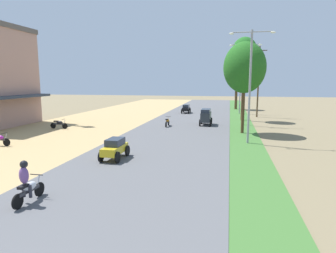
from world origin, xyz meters
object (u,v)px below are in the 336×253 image
(motorbike_foreground_rider, at_px, (27,183))
(parked_motorbike_third, at_px, (59,124))
(median_tree_nearest, at_px, (245,68))
(streetlamp_mid, at_px, (244,79))
(median_tree_second, at_px, (244,53))
(car_sedan_yellow, at_px, (115,148))
(car_sedan_black, at_px, (186,108))
(streetlamp_near, at_px, (250,79))
(streetlamp_far, at_px, (240,81))
(car_van_charcoal, at_px, (206,116))
(utility_pole_near, at_px, (258,81))
(motorbike_ahead_second, at_px, (167,121))
(median_tree_third, at_px, (237,76))

(motorbike_foreground_rider, bearing_deg, parked_motorbike_third, 118.38)
(median_tree_nearest, height_order, streetlamp_mid, streetlamp_mid)
(median_tree_second, bearing_deg, car_sedan_yellow, -112.26)
(parked_motorbike_third, height_order, motorbike_foreground_rider, motorbike_foreground_rider)
(car_sedan_yellow, relative_size, car_sedan_black, 1.00)
(streetlamp_near, relative_size, streetlamp_far, 1.03)
(median_tree_nearest, xyz_separation_m, car_van_charcoal, (-3.52, 3.96, -4.69))
(parked_motorbike_third, relative_size, motorbike_foreground_rider, 1.00)
(utility_pole_near, bearing_deg, median_tree_nearest, -100.27)
(median_tree_second, bearing_deg, utility_pole_near, 63.11)
(motorbike_ahead_second, bearing_deg, car_van_charcoal, 24.02)
(car_sedan_yellow, height_order, car_van_charcoal, car_van_charcoal)
(median_tree_third, xyz_separation_m, motorbike_ahead_second, (-7.08, -20.48, -4.85))
(car_sedan_yellow, bearing_deg, car_sedan_black, 88.97)
(median_tree_second, bearing_deg, motorbike_ahead_second, -139.07)
(streetlamp_far, height_order, motorbike_ahead_second, streetlamp_far)
(streetlamp_mid, height_order, motorbike_ahead_second, streetlamp_mid)
(parked_motorbike_third, distance_m, median_tree_third, 29.79)
(car_van_charcoal, distance_m, motorbike_foreground_rider, 21.81)
(streetlamp_far, xyz_separation_m, motorbike_foreground_rider, (-8.65, -33.50, -3.72))
(streetlamp_mid, bearing_deg, median_tree_second, 88.61)
(motorbike_foreground_rider, height_order, motorbike_ahead_second, motorbike_foreground_rider)
(car_van_charcoal, bearing_deg, parked_motorbike_third, -159.09)
(motorbike_ahead_second, bearing_deg, median_tree_nearest, -17.64)
(parked_motorbike_third, relative_size, median_tree_nearest, 0.23)
(streetlamp_near, bearing_deg, median_tree_nearest, 92.92)
(streetlamp_far, relative_size, motorbike_ahead_second, 4.36)
(streetlamp_mid, bearing_deg, median_tree_third, 91.22)
(parked_motorbike_third, xyz_separation_m, streetlamp_far, (17.32, 17.45, 4.03))
(median_tree_third, height_order, motorbike_foreground_rider, median_tree_third)
(parked_motorbike_third, height_order, streetlamp_far, streetlamp_far)
(median_tree_nearest, relative_size, streetlamp_mid, 0.94)
(median_tree_nearest, relative_size, streetlamp_near, 0.97)
(streetlamp_near, height_order, utility_pole_near, utility_pole_near)
(median_tree_second, bearing_deg, car_van_charcoal, -128.06)
(utility_pole_near, xyz_separation_m, car_sedan_black, (-9.52, 2.20, -3.88))
(median_tree_nearest, distance_m, streetlamp_far, 16.26)
(streetlamp_near, relative_size, car_sedan_black, 3.58)
(median_tree_third, xyz_separation_m, car_van_charcoal, (-3.36, -18.82, -4.40))
(streetlamp_mid, xyz_separation_m, car_sedan_yellow, (-7.88, -15.59, -4.09))
(median_tree_second, xyz_separation_m, car_van_charcoal, (-3.83, -4.89, -6.74))
(median_tree_third, distance_m, motorbike_foreground_rider, 41.17)
(median_tree_nearest, distance_m, car_van_charcoal, 7.08)
(car_van_charcoal, bearing_deg, streetlamp_near, -65.78)
(parked_motorbike_third, distance_m, motorbike_foreground_rider, 18.25)
(streetlamp_far, xyz_separation_m, motorbike_ahead_second, (-7.46, -13.91, -4.01))
(streetlamp_mid, bearing_deg, motorbike_ahead_second, -160.44)
(streetlamp_near, bearing_deg, motorbike_foreground_rider, -123.76)
(car_van_charcoal, height_order, car_sedan_black, car_van_charcoal)
(streetlamp_near, distance_m, utility_pole_near, 17.28)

